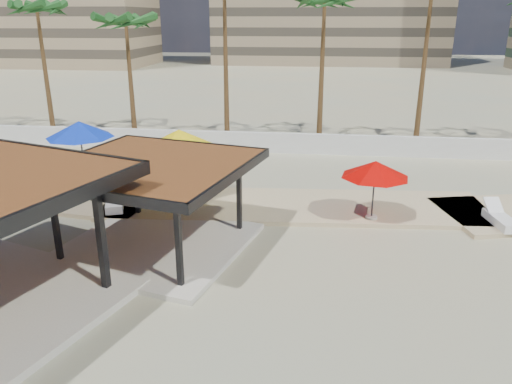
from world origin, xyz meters
The scene contains 12 objects.
ground centered at (0.00, 0.00, 0.00)m, with size 200.00×200.00×0.00m, color tan.
promenade centered at (2.00, 7.67, 0.06)m, with size 44.45×7.97×0.24m.
boundary_wall centered at (0.00, 16.00, 0.60)m, with size 56.00×0.30×1.20m, color silver.
pavilion_central centered at (-2.56, 2.58, 1.87)m, with size 7.49×7.49×3.13m.
umbrella_b centered at (-2.98, 7.58, 2.71)m, with size 4.20×4.20×2.94m.
umbrella_c centered at (5.14, 5.80, 2.19)m, with size 3.16×3.16×2.34m.
umbrella_f centered at (-8.28, 9.20, 2.62)m, with size 3.96×3.96×2.84m.
lounger_a centered at (-5.39, 5.84, 0.37)m, with size 1.32×2.16×0.78m.
lounger_b centered at (9.98, 5.85, 0.36)m, with size 0.94×2.06×0.75m.
palm_b centered at (-15.00, 18.70, 7.87)m, with size 3.00×3.00×9.01m.
palm_c centered at (-9.00, 18.10, 7.13)m, with size 3.00×3.00×8.23m.
palm_e centered at (3.00, 18.40, 8.21)m, with size 3.00×3.00×9.37m.
Camera 1 is at (2.90, -12.77, 7.69)m, focal length 35.00 mm.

